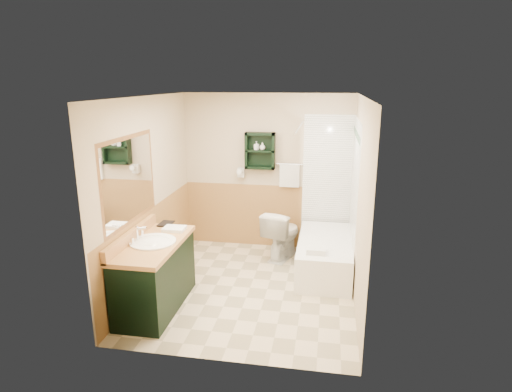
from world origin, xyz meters
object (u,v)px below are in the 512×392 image
object	(u,v)px
bathtub	(324,255)
vanity	(155,275)
toilet	(282,234)
wall_shelf	(260,151)
hair_dryer	(241,172)
soap_bottle_a	(256,148)
soap_bottle_b	(262,147)
vanity_book	(159,216)

from	to	relation	value
bathtub	vanity	bearing A→B (deg)	-145.77
vanity	toilet	xyz separation A→B (m)	(1.29, 1.70, -0.04)
wall_shelf	toilet	world-z (taller)	wall_shelf
hair_dryer	soap_bottle_a	size ratio (longest dim) A/B	1.89
soap_bottle_b	vanity	bearing A→B (deg)	-114.48
vanity	toilet	distance (m)	2.14
wall_shelf	hair_dryer	world-z (taller)	wall_shelf
hair_dryer	vanity	size ratio (longest dim) A/B	0.19
wall_shelf	hair_dryer	xyz separation A→B (m)	(-0.30, 0.02, -0.35)
soap_bottle_a	soap_bottle_b	size ratio (longest dim) A/B	1.14
hair_dryer	vanity	distance (m)	2.30
vanity	vanity_book	size ratio (longest dim) A/B	5.69
hair_dryer	vanity_book	xyz separation A→B (m)	(-0.76, -1.47, -0.28)
wall_shelf	toilet	size ratio (longest dim) A/B	0.74
wall_shelf	vanity	size ratio (longest dim) A/B	0.43
hair_dryer	bathtub	bearing A→B (deg)	-30.15
vanity	vanity_book	bearing A→B (deg)	105.12
wall_shelf	toilet	xyz separation A→B (m)	(0.39, -0.35, -1.19)
wall_shelf	vanity_book	bearing A→B (deg)	-126.35
wall_shelf	vanity	world-z (taller)	wall_shelf
hair_dryer	soap_bottle_a	distance (m)	0.47
vanity	vanity_book	world-z (taller)	vanity_book
hair_dryer	toilet	bearing A→B (deg)	-28.30
bathtub	toilet	distance (m)	0.75
bathtub	toilet	xyz separation A→B (m)	(-0.63, 0.40, 0.13)
bathtub	soap_bottle_a	bearing A→B (deg)	145.55
bathtub	toilet	size ratio (longest dim) A/B	2.02
vanity	soap_bottle_a	xyz separation A→B (m)	(0.84, 2.05, 1.19)
vanity	hair_dryer	bearing A→B (deg)	74.01
bathtub	toilet	bearing A→B (deg)	147.87
vanity	soap_bottle_b	xyz separation A→B (m)	(0.93, 2.05, 1.20)
wall_shelf	soap_bottle_a	bearing A→B (deg)	-174.67
soap_bottle_b	vanity_book	bearing A→B (deg)	-127.38
bathtub	soap_bottle_b	world-z (taller)	soap_bottle_b
toilet	soap_bottle_b	xyz separation A→B (m)	(-0.36, 0.34, 1.24)
hair_dryer	soap_bottle_a	xyz separation A→B (m)	(0.25, -0.03, 0.39)
bathtub	hair_dryer	bearing A→B (deg)	149.85
bathtub	soap_bottle_a	world-z (taller)	soap_bottle_a
hair_dryer	toilet	world-z (taller)	hair_dryer
soap_bottle_a	soap_bottle_b	xyz separation A→B (m)	(0.09, 0.00, 0.01)
toilet	vanity	bearing A→B (deg)	70.70
soap_bottle_b	bathtub	bearing A→B (deg)	-36.81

